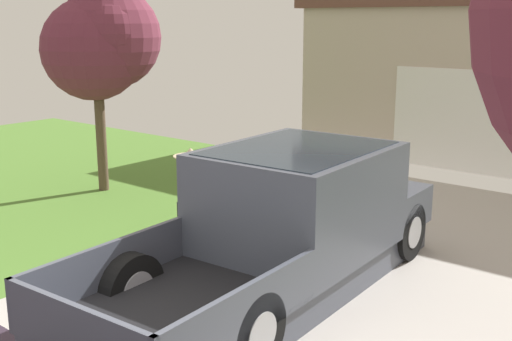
{
  "coord_description": "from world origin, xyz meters",
  "views": [
    {
      "loc": [
        4.19,
        -3.14,
        3.25
      ],
      "look_at": [
        -0.86,
        3.04,
        1.35
      ],
      "focal_mm": 44.57,
      "sensor_mm": 36.0,
      "label": 1
    }
  ],
  "objects": [
    {
      "name": "pickup_truck",
      "position": [
        -0.21,
        2.9,
        0.79
      ],
      "size": [
        2.29,
        5.69,
        1.72
      ],
      "rotation": [
        0.0,
        0.0,
        0.06
      ],
      "color": "#434854",
      "rests_on": "ground"
    },
    {
      "name": "handbag",
      "position": [
        -1.81,
        2.24,
        0.15
      ],
      "size": [
        0.29,
        0.14,
        0.43
      ],
      "color": "beige",
      "rests_on": "ground"
    },
    {
      "name": "person_with_hat",
      "position": [
        -1.59,
        2.58,
        0.93
      ],
      "size": [
        0.48,
        0.45,
        1.63
      ],
      "rotation": [
        0.0,
        0.0,
        0.07
      ],
      "color": "black",
      "rests_on": "ground"
    },
    {
      "name": "neighbor_tree",
      "position": [
        -5.67,
        4.38,
        2.84
      ],
      "size": [
        2.05,
        2.23,
        3.9
      ],
      "color": "brown",
      "rests_on": "ground"
    }
  ]
}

